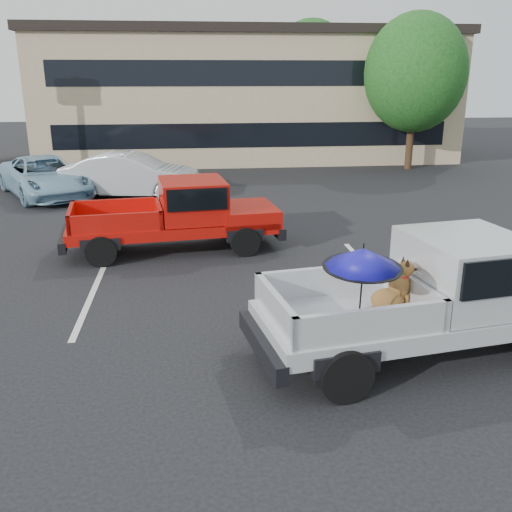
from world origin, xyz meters
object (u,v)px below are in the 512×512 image
object	(u,v)px
tree_right	(415,73)
blue_suv	(45,177)
silver_pickup	(451,289)
silver_sedan	(132,175)
red_pickup	(187,212)
tree_back	(311,69)

from	to	relation	value
tree_right	blue_suv	bearing A→B (deg)	-163.82
silver_pickup	silver_sedan	world-z (taller)	silver_pickup
red_pickup	blue_suv	size ratio (longest dim) A/B	1.09
tree_back	blue_suv	world-z (taller)	tree_back
red_pickup	blue_suv	xyz separation A→B (m)	(-5.05, 7.07, -0.26)
red_pickup	silver_pickup	bearing A→B (deg)	-62.42
tree_back	red_pickup	world-z (taller)	tree_back
red_pickup	silver_sedan	xyz separation A→B (m)	(-1.95, 6.50, -0.18)
silver_pickup	red_pickup	xyz separation A→B (m)	(-4.10, 5.99, -0.09)
silver_sedan	blue_suv	world-z (taller)	silver_sedan
tree_right	tree_back	bearing A→B (deg)	110.56
tree_right	silver_pickup	size ratio (longest dim) A/B	1.14
tree_back	silver_sedan	size ratio (longest dim) A/B	1.50
silver_pickup	blue_suv	world-z (taller)	silver_pickup
tree_back	tree_right	bearing A→B (deg)	-69.44
tree_right	silver_sedan	xyz separation A→B (m)	(-12.03, -4.96, -3.42)
tree_right	blue_suv	distance (m)	16.13
silver_sedan	blue_suv	bearing A→B (deg)	89.17
silver_pickup	red_pickup	distance (m)	7.25
silver_pickup	blue_suv	size ratio (longest dim) A/B	1.18
tree_right	tree_back	distance (m)	8.55
red_pickup	blue_suv	world-z (taller)	red_pickup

